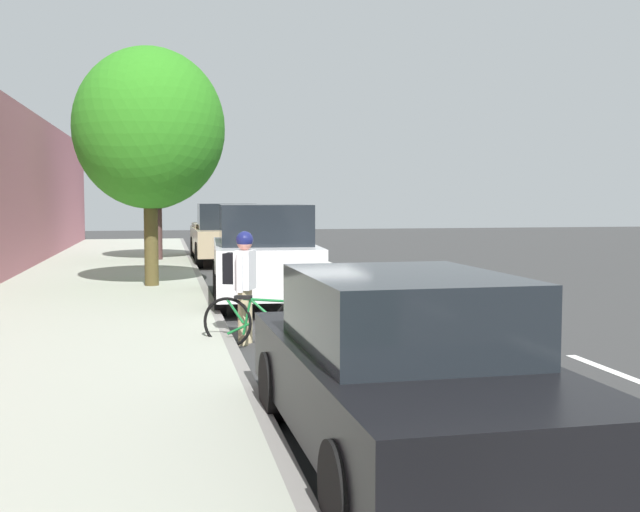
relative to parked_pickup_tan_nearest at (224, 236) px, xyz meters
The scene contains 12 objects.
ground 9.28m from the parked_pickup_tan_nearest, 95.77° to the left, with size 73.02×73.02×0.00m, color #343434.
sidewalk 9.83m from the parked_pickup_tan_nearest, 69.75° to the left, with size 4.50×45.64×0.15m, color #A0A696.
curb_edge 9.29m from the parked_pickup_tan_nearest, 83.41° to the left, with size 0.16×45.64×0.15m, color gray.
lane_stripe_centre 9.17m from the parked_pickup_tan_nearest, 111.92° to the left, with size 0.14×44.20×0.01m.
lane_stripe_bike_edge 9.24m from the parked_pickup_tan_nearest, 92.55° to the left, with size 0.12×45.64×0.01m, color white.
parked_pickup_tan_nearest is the anchor object (origin of this frame).
parked_suv_white_second 9.90m from the parked_pickup_tan_nearest, 90.01° to the left, with size 2.17×4.80×1.99m.
parked_sedan_black_mid 19.37m from the parked_pickup_tan_nearest, 89.73° to the left, with size 1.90×4.43×1.52m.
bicycle_at_curb 14.54m from the parked_pickup_tan_nearest, 87.65° to the left, with size 1.62×0.78×0.78m.
cyclist_with_backpack 14.08m from the parked_pickup_tan_nearest, 86.66° to the left, with size 0.51×0.58×1.64m.
street_tree_near_cyclist 3.38m from the parked_pickup_tan_nearest, ahead, with size 3.27×3.27×5.03m.
street_tree_mid_block 8.16m from the parked_pickup_tan_nearest, 73.30° to the left, with size 3.35×3.35×5.32m.
Camera 1 is at (2.86, 15.98, 2.10)m, focal length 43.50 mm.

